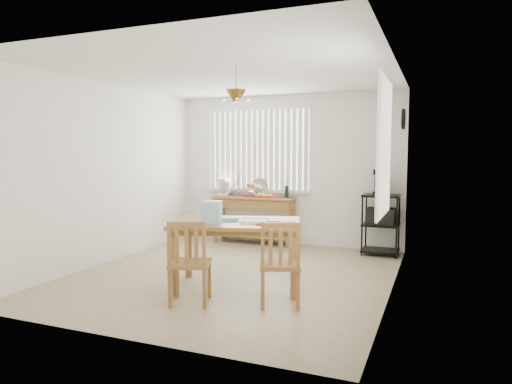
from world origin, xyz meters
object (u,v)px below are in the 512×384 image
at_px(sideboard, 254,209).
at_px(chair_left, 189,263).
at_px(dining_table, 237,229).
at_px(chair_right, 280,264).
at_px(wire_cart, 381,219).
at_px(cart_items, 382,183).

xyz_separation_m(sideboard, chair_left, (0.59, -3.25, -0.18)).
bearing_deg(dining_table, chair_right, -32.60).
distance_m(wire_cart, cart_items, 0.56).
bearing_deg(cart_items, chair_right, -103.40).
distance_m(dining_table, chair_right, 0.86).
height_order(wire_cart, cart_items, cart_items).
distance_m(sideboard, cart_items, 2.24).
xyz_separation_m(cart_items, chair_left, (-1.59, -3.16, -0.69)).
xyz_separation_m(cart_items, chair_right, (-0.69, -2.87, -0.69)).
relative_size(sideboard, chair_right, 1.62).
bearing_deg(chair_left, chair_right, 17.58).
xyz_separation_m(sideboard, wire_cart, (2.18, -0.10, -0.05)).
bearing_deg(sideboard, cart_items, -2.38).
bearing_deg(cart_items, chair_left, -116.75).
bearing_deg(chair_right, wire_cart, 76.55).
bearing_deg(dining_table, chair_left, -106.48).
xyz_separation_m(chair_left, chair_right, (0.91, 0.29, 0.00)).
height_order(sideboard, wire_cart, wire_cart).
xyz_separation_m(sideboard, cart_items, (2.18, -0.09, 0.51)).
distance_m(cart_items, dining_table, 2.83).
distance_m(sideboard, chair_right, 3.33).
bearing_deg(chair_left, cart_items, 63.25).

